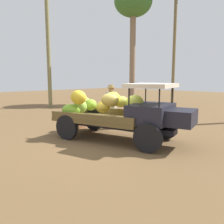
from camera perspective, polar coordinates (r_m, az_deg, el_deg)
name	(u,v)px	position (r m, az deg, el deg)	size (l,w,h in m)	color
ground_plane	(113,141)	(7.47, 0.28, -7.14)	(60.00, 60.00, 0.00)	brown
truck	(124,112)	(7.34, 2.99, -0.11)	(4.66, 2.64, 1.84)	#1F1F2B
farmer	(111,104)	(9.04, -0.25, 2.00)	(0.56, 0.52, 1.75)	#8E6248
wooden_crate	(80,122)	(9.52, -8.05, -2.38)	(0.52, 0.36, 0.47)	#8E5C3A
forest_tree_1	(133,5)	(19.20, 5.27, 24.84)	(2.87, 2.87, 8.91)	#866B57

